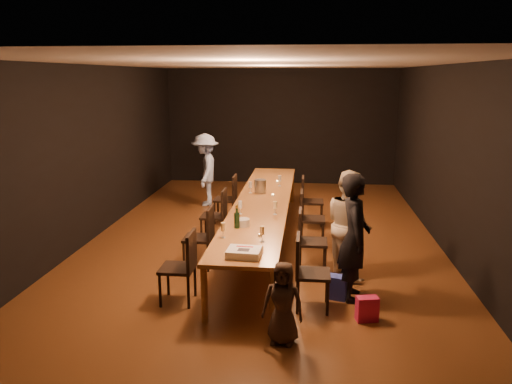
# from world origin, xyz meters

# --- Properties ---
(ground) EXTENTS (10.00, 10.00, 0.00)m
(ground) POSITION_xyz_m (0.00, 0.00, 0.00)
(ground) COLOR #442911
(ground) RESTS_ON ground
(room_shell) EXTENTS (6.04, 10.04, 3.02)m
(room_shell) POSITION_xyz_m (0.00, 0.00, 2.08)
(room_shell) COLOR black
(room_shell) RESTS_ON ground
(table) EXTENTS (0.90, 6.00, 0.75)m
(table) POSITION_xyz_m (0.00, 0.00, 0.70)
(table) COLOR brown
(table) RESTS_ON ground
(chair_right_0) EXTENTS (0.42, 0.42, 0.93)m
(chair_right_0) POSITION_xyz_m (0.85, -2.40, 0.47)
(chair_right_0) COLOR black
(chair_right_0) RESTS_ON ground
(chair_right_1) EXTENTS (0.42, 0.42, 0.93)m
(chair_right_1) POSITION_xyz_m (0.85, -1.20, 0.47)
(chair_right_1) COLOR black
(chair_right_1) RESTS_ON ground
(chair_right_2) EXTENTS (0.42, 0.42, 0.93)m
(chair_right_2) POSITION_xyz_m (0.85, 0.00, 0.47)
(chair_right_2) COLOR black
(chair_right_2) RESTS_ON ground
(chair_right_3) EXTENTS (0.42, 0.42, 0.93)m
(chair_right_3) POSITION_xyz_m (0.85, 1.20, 0.47)
(chair_right_3) COLOR black
(chair_right_3) RESTS_ON ground
(chair_left_0) EXTENTS (0.42, 0.42, 0.93)m
(chair_left_0) POSITION_xyz_m (-0.85, -2.40, 0.47)
(chair_left_0) COLOR black
(chair_left_0) RESTS_ON ground
(chair_left_1) EXTENTS (0.42, 0.42, 0.93)m
(chair_left_1) POSITION_xyz_m (-0.85, -1.20, 0.47)
(chair_left_1) COLOR black
(chair_left_1) RESTS_ON ground
(chair_left_2) EXTENTS (0.42, 0.42, 0.93)m
(chair_left_2) POSITION_xyz_m (-0.85, 0.00, 0.47)
(chair_left_2) COLOR black
(chair_left_2) RESTS_ON ground
(chair_left_3) EXTENTS (0.42, 0.42, 0.93)m
(chair_left_3) POSITION_xyz_m (-0.85, 1.20, 0.47)
(chair_left_3) COLOR black
(chair_left_3) RESTS_ON ground
(woman_birthday) EXTENTS (0.41, 0.61, 1.65)m
(woman_birthday) POSITION_xyz_m (1.36, -2.05, 0.82)
(woman_birthday) COLOR black
(woman_birthday) RESTS_ON ground
(woman_tan) EXTENTS (0.84, 0.92, 1.54)m
(woman_tan) POSITION_xyz_m (1.35, -1.30, 0.77)
(woman_tan) COLOR #C4AF93
(woman_tan) RESTS_ON ground
(man_blue) EXTENTS (0.74, 1.10, 1.59)m
(man_blue) POSITION_xyz_m (-1.50, 2.45, 0.79)
(man_blue) COLOR #9AB6EE
(man_blue) RESTS_ON ground
(child) EXTENTS (0.48, 0.35, 0.91)m
(child) POSITION_xyz_m (0.53, -3.25, 0.46)
(child) COLOR #3B2B21
(child) RESTS_ON ground
(gift_bag_red) EXTENTS (0.28, 0.19, 0.30)m
(gift_bag_red) POSITION_xyz_m (1.49, -2.67, 0.15)
(gift_bag_red) COLOR #D72058
(gift_bag_red) RESTS_ON ground
(gift_bag_blue) EXTENTS (0.28, 0.23, 0.31)m
(gift_bag_blue) POSITION_xyz_m (1.17, -2.09, 0.15)
(gift_bag_blue) COLOR #293BB5
(gift_bag_blue) RESTS_ON ground
(birthday_cake) EXTENTS (0.41, 0.33, 0.09)m
(birthday_cake) POSITION_xyz_m (0.04, -2.67, 0.79)
(birthday_cake) COLOR white
(birthday_cake) RESTS_ON table
(plate_stack) EXTENTS (0.23, 0.23, 0.11)m
(plate_stack) POSITION_xyz_m (-0.14, -1.49, 0.80)
(plate_stack) COLOR silver
(plate_stack) RESTS_ON table
(champagne_bottle) EXTENTS (0.09, 0.09, 0.33)m
(champagne_bottle) POSITION_xyz_m (-0.21, -1.58, 0.91)
(champagne_bottle) COLOR black
(champagne_bottle) RESTS_ON table
(ice_bucket) EXTENTS (0.25, 0.25, 0.23)m
(ice_bucket) POSITION_xyz_m (-0.10, 0.61, 0.87)
(ice_bucket) COLOR #AFAFB4
(ice_bucket) RESTS_ON table
(wineglass_0) EXTENTS (0.06, 0.06, 0.21)m
(wineglass_0) POSITION_xyz_m (-0.32, -2.03, 0.85)
(wineglass_0) COLOR beige
(wineglass_0) RESTS_ON table
(wineglass_1) EXTENTS (0.06, 0.06, 0.21)m
(wineglass_1) POSITION_xyz_m (0.20, -2.13, 0.85)
(wineglass_1) COLOR beige
(wineglass_1) RESTS_ON table
(wineglass_2) EXTENTS (0.06, 0.06, 0.21)m
(wineglass_2) POSITION_xyz_m (-0.26, -0.87, 0.85)
(wineglass_2) COLOR silver
(wineglass_2) RESTS_ON table
(wineglass_3) EXTENTS (0.06, 0.06, 0.21)m
(wineglass_3) POSITION_xyz_m (0.27, -0.84, 0.85)
(wineglass_3) COLOR beige
(wineglass_3) RESTS_ON table
(wineglass_4) EXTENTS (0.06, 0.06, 0.21)m
(wineglass_4) POSITION_xyz_m (-0.27, 0.54, 0.85)
(wineglass_4) COLOR silver
(wineglass_4) RESTS_ON table
(wineglass_5) EXTENTS (0.06, 0.06, 0.21)m
(wineglass_5) POSITION_xyz_m (0.22, 1.17, 0.85)
(wineglass_5) COLOR silver
(wineglass_5) RESTS_ON table
(tealight_near) EXTENTS (0.05, 0.05, 0.03)m
(tealight_near) POSITION_xyz_m (0.15, -1.91, 0.77)
(tealight_near) COLOR #B2B7B2
(tealight_near) RESTS_ON table
(tealight_mid) EXTENTS (0.05, 0.05, 0.03)m
(tealight_mid) POSITION_xyz_m (0.15, 0.34, 0.77)
(tealight_mid) COLOR #B2B7B2
(tealight_mid) RESTS_ON table
(tealight_far) EXTENTS (0.05, 0.05, 0.03)m
(tealight_far) POSITION_xyz_m (0.15, 1.49, 0.77)
(tealight_far) COLOR #B2B7B2
(tealight_far) RESTS_ON table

